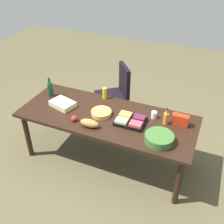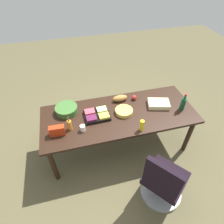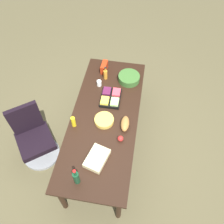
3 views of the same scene
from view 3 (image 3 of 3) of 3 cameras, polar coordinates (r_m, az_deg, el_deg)
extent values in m
plane|color=brown|center=(3.89, -1.50, -7.56)|extent=(10.00, 10.00, 0.00)
cube|color=black|center=(3.28, -1.76, -1.40)|extent=(2.27, 0.91, 0.04)
cylinder|color=black|center=(3.15, 1.61, -21.95)|extent=(0.07, 0.07, 0.70)
cylinder|color=black|center=(4.20, 5.97, 6.50)|extent=(0.07, 0.07, 0.70)
cylinder|color=black|center=(3.25, -11.98, -19.42)|extent=(0.07, 0.07, 0.70)
cylinder|color=black|center=(4.27, -3.84, 7.72)|extent=(0.07, 0.07, 0.70)
cylinder|color=gray|center=(3.94, -16.42, -9.42)|extent=(0.56, 0.56, 0.05)
cylinder|color=gray|center=(3.77, -17.12, -8.02)|extent=(0.06, 0.06, 0.35)
cube|color=black|center=(3.62, -17.78, -6.68)|extent=(0.67, 0.67, 0.09)
cube|color=black|center=(3.52, -20.00, -1.45)|extent=(0.31, 0.38, 0.50)
sphere|color=#B32623|center=(3.03, 2.02, -6.35)|extent=(0.10, 0.10, 0.08)
cube|color=beige|center=(2.91, -3.61, -10.96)|extent=(0.37, 0.30, 0.07)
cylinder|color=#38632A|center=(3.68, 4.06, 8.09)|extent=(0.38, 0.38, 0.10)
cylinder|color=orange|center=(3.68, -1.57, 8.90)|extent=(0.08, 0.08, 0.15)
cylinder|color=orange|center=(3.61, -1.61, 10.10)|extent=(0.03, 0.03, 0.06)
cylinder|color=black|center=(3.58, -1.62, 10.52)|extent=(0.04, 0.04, 0.01)
cylinder|color=gold|center=(3.19, -1.89, -1.96)|extent=(0.30, 0.30, 0.06)
cylinder|color=#123E24|center=(2.77, -8.50, -15.26)|extent=(0.07, 0.07, 0.20)
cylinder|color=#123E24|center=(2.64, -8.87, -14.16)|extent=(0.03, 0.03, 0.08)
cylinder|color=red|center=(2.60, -9.00, -13.78)|extent=(0.04, 0.04, 0.01)
cylinder|color=white|center=(3.60, -3.08, 6.87)|extent=(0.09, 0.09, 0.09)
cube|color=black|center=(3.44, -0.32, 3.36)|extent=(0.37, 0.29, 0.04)
cube|color=#B3E181|center=(3.35, 0.63, 2.45)|extent=(0.15, 0.11, 0.03)
cube|color=#EA4250|center=(3.46, 1.06, 4.74)|extent=(0.15, 0.11, 0.03)
cube|color=yellow|center=(3.36, -1.73, 2.73)|extent=(0.15, 0.11, 0.03)
cube|color=#561A3D|center=(3.48, -1.24, 5.00)|extent=(0.15, 0.11, 0.03)
cylinder|color=yellow|center=(3.15, -9.18, -2.32)|extent=(0.07, 0.07, 0.17)
ellipsoid|color=#A36F36|center=(3.14, 3.12, -2.79)|extent=(0.24, 0.12, 0.10)
cube|color=#B72F12|center=(3.81, -1.87, 10.64)|extent=(0.20, 0.09, 0.14)
camera|label=1|loc=(3.74, 50.49, 26.44)|focal=42.58mm
camera|label=2|loc=(3.49, -40.26, 31.72)|focal=30.56mm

